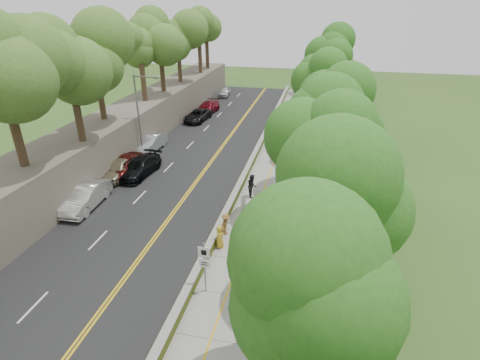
% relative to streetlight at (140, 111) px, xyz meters
% --- Properties ---
extents(ground, '(140.00, 140.00, 0.00)m').
position_rel_streetlight_xyz_m(ground, '(10.46, -14.00, -4.64)').
color(ground, '#33511E').
rests_on(ground, ground).
extents(road, '(11.20, 66.00, 0.04)m').
position_rel_streetlight_xyz_m(road, '(5.06, 1.00, -4.62)').
color(road, black).
rests_on(road, ground).
extents(sidewalk, '(4.20, 66.00, 0.05)m').
position_rel_streetlight_xyz_m(sidewalk, '(13.01, 1.00, -4.61)').
color(sidewalk, gray).
rests_on(sidewalk, ground).
extents(jersey_barrier, '(0.42, 66.00, 0.60)m').
position_rel_streetlight_xyz_m(jersey_barrier, '(10.71, 1.00, -4.34)').
color(jersey_barrier, '#ABC716').
rests_on(jersey_barrier, ground).
extents(rock_embankment, '(5.00, 66.00, 4.00)m').
position_rel_streetlight_xyz_m(rock_embankment, '(-3.04, 1.00, -2.64)').
color(rock_embankment, '#595147').
rests_on(rock_embankment, ground).
extents(chainlink_fence, '(0.04, 66.00, 2.00)m').
position_rel_streetlight_xyz_m(chainlink_fence, '(15.11, 1.00, -3.64)').
color(chainlink_fence, slate).
rests_on(chainlink_fence, ground).
extents(trees_embankment, '(6.40, 66.00, 13.00)m').
position_rel_streetlight_xyz_m(trees_embankment, '(-2.54, 1.00, 5.86)').
color(trees_embankment, '#53812F').
rests_on(trees_embankment, rock_embankment).
extents(trees_fenceside, '(7.00, 66.00, 14.00)m').
position_rel_streetlight_xyz_m(trees_fenceside, '(17.46, 1.00, 2.36)').
color(trees_fenceside, '#367722').
rests_on(trees_fenceside, ground).
extents(streetlight, '(2.52, 0.22, 8.00)m').
position_rel_streetlight_xyz_m(streetlight, '(0.00, 0.00, 0.00)').
color(streetlight, gray).
rests_on(streetlight, ground).
extents(signpost, '(0.62, 0.09, 3.10)m').
position_rel_streetlight_xyz_m(signpost, '(11.51, -17.02, -2.68)').
color(signpost, gray).
rests_on(signpost, sidewalk).
extents(construction_barrel, '(0.57, 0.57, 0.94)m').
position_rel_streetlight_xyz_m(construction_barrel, '(13.46, 2.69, -4.12)').
color(construction_barrel, '#D83701').
rests_on(construction_barrel, sidewalk).
extents(concrete_block, '(1.15, 0.88, 0.74)m').
position_rel_streetlight_xyz_m(concrete_block, '(14.10, -15.46, -4.22)').
color(concrete_block, slate).
rests_on(concrete_block, sidewalk).
extents(car_1, '(2.03, 5.17, 1.67)m').
position_rel_streetlight_xyz_m(car_1, '(0.10, -10.25, -3.76)').
color(car_1, silver).
rests_on(car_1, road).
extents(car_2, '(3.04, 5.72, 1.53)m').
position_rel_streetlight_xyz_m(car_2, '(-0.14, -4.12, -3.83)').
color(car_2, '#5D1512').
rests_on(car_2, road).
extents(car_3, '(2.61, 5.36, 1.50)m').
position_rel_streetlight_xyz_m(car_3, '(1.46, -4.10, -3.85)').
color(car_3, black).
rests_on(car_3, road).
extents(car_4, '(2.07, 4.84, 1.63)m').
position_rel_streetlight_xyz_m(car_4, '(-0.14, -4.79, -3.79)').
color(car_4, tan).
rests_on(car_4, road).
extents(car_5, '(1.95, 4.99, 1.62)m').
position_rel_streetlight_xyz_m(car_5, '(-0.14, 1.63, -3.79)').
color(car_5, '#B2B5BA').
rests_on(car_5, road).
extents(car_6, '(2.76, 5.21, 1.40)m').
position_rel_streetlight_xyz_m(car_6, '(1.28, 12.69, -3.90)').
color(car_6, black).
rests_on(car_6, road).
extents(car_7, '(2.63, 5.39, 1.51)m').
position_rel_streetlight_xyz_m(car_7, '(1.46, 16.40, -3.84)').
color(car_7, maroon).
rests_on(car_7, road).
extents(car_8, '(1.89, 4.03, 1.33)m').
position_rel_streetlight_xyz_m(car_8, '(1.22, 26.54, -3.93)').
color(car_8, silver).
rests_on(car_8, road).
extents(painter_0, '(0.70, 0.87, 1.56)m').
position_rel_streetlight_xyz_m(painter_0, '(11.21, -13.00, -3.81)').
color(painter_0, gold).
rests_on(painter_0, sidewalk).
extents(painter_1, '(0.58, 0.69, 1.60)m').
position_rel_streetlight_xyz_m(painter_1, '(11.80, -8.84, -3.79)').
color(painter_1, white).
rests_on(painter_1, sidewalk).
extents(painter_2, '(0.99, 1.10, 1.86)m').
position_rel_streetlight_xyz_m(painter_2, '(11.91, -5.91, -3.66)').
color(painter_2, black).
rests_on(painter_2, sidewalk).
extents(painter_3, '(0.70, 1.06, 1.52)m').
position_rel_streetlight_xyz_m(painter_3, '(11.21, -11.52, -3.83)').
color(painter_3, olive).
rests_on(painter_3, sidewalk).
extents(person_far, '(0.95, 0.50, 1.55)m').
position_rel_streetlight_xyz_m(person_far, '(14.36, 7.79, -3.82)').
color(person_far, black).
rests_on(person_far, sidewalk).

